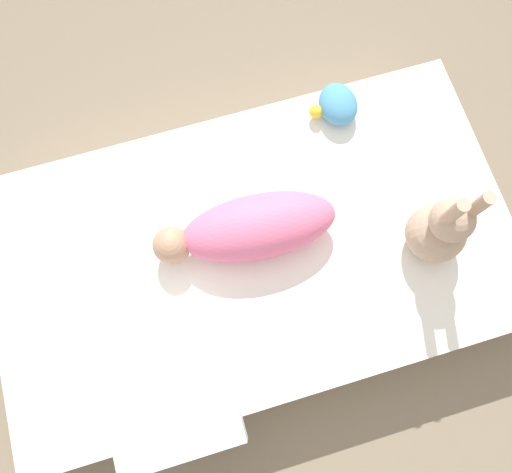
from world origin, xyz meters
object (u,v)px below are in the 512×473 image
(swaddled_baby, at_px, (251,228))
(pillow, at_px, (170,390))
(bunny_plush, at_px, (441,229))
(turtle_plush, at_px, (337,105))

(swaddled_baby, distance_m, pillow, 0.47)
(swaddled_baby, height_order, bunny_plush, bunny_plush)
(swaddled_baby, bearing_deg, turtle_plush, -134.95)
(pillow, bearing_deg, turtle_plush, -135.89)
(swaddled_baby, distance_m, turtle_plush, 0.47)
(pillow, xyz_separation_m, turtle_plush, (-0.67, -0.65, -0.01))
(bunny_plush, height_order, turtle_plush, bunny_plush)
(bunny_plush, xyz_separation_m, turtle_plush, (0.12, -0.46, -0.08))
(swaddled_baby, xyz_separation_m, turtle_plush, (-0.36, -0.31, -0.04))
(pillow, height_order, bunny_plush, bunny_plush)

